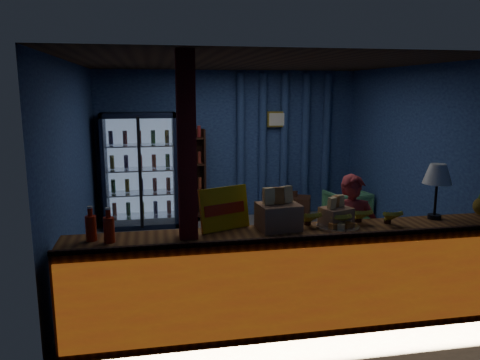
% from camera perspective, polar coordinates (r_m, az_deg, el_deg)
% --- Properties ---
extents(ground, '(4.60, 4.60, 0.00)m').
position_cam_1_polar(ground, '(6.52, 1.90, -9.36)').
color(ground, '#515154').
rests_on(ground, ground).
extents(room_walls, '(4.60, 4.60, 4.60)m').
position_cam_1_polar(room_walls, '(6.16, 1.99, 4.47)').
color(room_walls, navy).
rests_on(room_walls, ground).
extents(counter, '(4.40, 0.57, 0.99)m').
position_cam_1_polar(counter, '(4.63, 7.19, -11.82)').
color(counter, brown).
rests_on(counter, ground).
extents(support_post, '(0.16, 0.16, 2.60)m').
position_cam_1_polar(support_post, '(4.19, -6.38, -2.40)').
color(support_post, maroon).
rests_on(support_post, ground).
extents(beverage_cooler, '(1.20, 0.62, 1.90)m').
position_cam_1_polar(beverage_cooler, '(8.00, -12.02, 1.13)').
color(beverage_cooler, black).
rests_on(beverage_cooler, ground).
extents(bottle_shelf, '(0.50, 0.28, 1.60)m').
position_cam_1_polar(bottle_shelf, '(8.19, -6.01, 0.54)').
color(bottle_shelf, '#331A10').
rests_on(bottle_shelf, ground).
extents(curtain_folds, '(1.74, 0.14, 2.50)m').
position_cam_1_polar(curtain_folds, '(8.50, 5.41, 4.38)').
color(curtain_folds, navy).
rests_on(curtain_folds, room_walls).
extents(framed_picture, '(0.36, 0.04, 0.28)m').
position_cam_1_polar(framed_picture, '(8.37, 4.55, 7.39)').
color(framed_picture, gold).
rests_on(framed_picture, room_walls).
extents(shopkeeper, '(0.58, 0.48, 1.38)m').
position_cam_1_polar(shopkeeper, '(5.22, 13.42, -6.88)').
color(shopkeeper, maroon).
rests_on(shopkeeper, ground).
extents(green_chair, '(0.73, 0.75, 0.59)m').
position_cam_1_polar(green_chair, '(8.17, 12.89, -3.29)').
color(green_chair, '#4F9F64').
rests_on(green_chair, ground).
extents(side_table, '(0.63, 0.55, 0.57)m').
position_cam_1_polar(side_table, '(8.07, 6.66, -3.66)').
color(side_table, '#331A10').
rests_on(side_table, ground).
extents(yellow_sign, '(0.51, 0.29, 0.41)m').
position_cam_1_polar(yellow_sign, '(4.44, -1.93, -3.49)').
color(yellow_sign, '#D9B90B').
rests_on(yellow_sign, counter).
extents(soda_bottles, '(0.26, 0.18, 0.31)m').
position_cam_1_polar(soda_bottles, '(4.29, -16.71, -5.57)').
color(soda_bottles, red).
rests_on(soda_bottles, counter).
extents(snack_box_left, '(0.42, 0.36, 0.41)m').
position_cam_1_polar(snack_box_left, '(4.48, 4.71, -4.22)').
color(snack_box_left, '#9D6E4C').
rests_on(snack_box_left, counter).
extents(snack_box_centre, '(0.34, 0.31, 0.29)m').
position_cam_1_polar(snack_box_centre, '(4.69, 11.63, -4.22)').
color(snack_box_centre, '#9D6E4C').
rests_on(snack_box_centre, counter).
extents(pastry_tray, '(0.41, 0.41, 0.07)m').
position_cam_1_polar(pastry_tray, '(4.64, 11.84, -5.44)').
color(pastry_tray, silver).
rests_on(pastry_tray, counter).
extents(banana_bunches, '(1.04, 0.30, 0.17)m').
position_cam_1_polar(banana_bunches, '(4.74, 13.22, -4.39)').
color(banana_bunches, gold).
rests_on(banana_bunches, counter).
extents(table_lamp, '(0.29, 0.29, 0.57)m').
position_cam_1_polar(table_lamp, '(5.16, 22.93, 0.44)').
color(table_lamp, black).
rests_on(table_lamp, counter).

